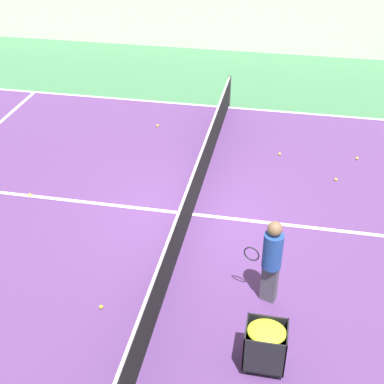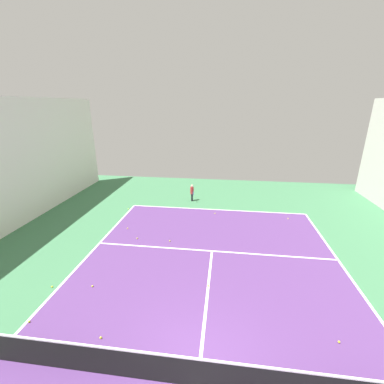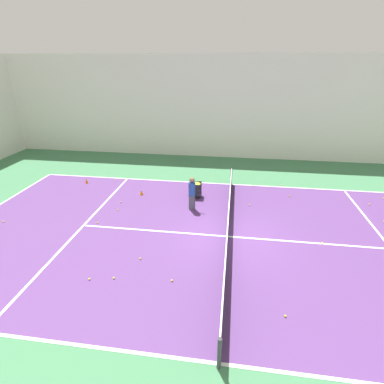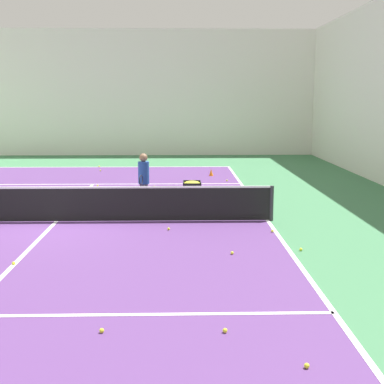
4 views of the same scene
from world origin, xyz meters
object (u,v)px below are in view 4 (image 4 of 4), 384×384
tennis_net (55,204)px  ball_cart (192,189)px  training_cone_0 (211,172)px  coach_at_net (144,177)px  training_cone_1 (185,187)px

tennis_net → ball_cart: (3.71, 1.84, 0.07)m
tennis_net → training_cone_0: tennis_net is taller
tennis_net → coach_at_net: bearing=38.5°
coach_at_net → training_cone_1: size_ratio=6.12×
tennis_net → training_cone_1: (3.53, 4.74, -0.36)m
training_cone_0 → coach_at_net: bearing=-110.1°
coach_at_net → training_cone_1: 3.31m
coach_at_net → training_cone_1: (1.28, 2.95, -0.81)m
tennis_net → ball_cart: size_ratio=14.47×
coach_at_net → ball_cart: bearing=109.5°
training_cone_0 → training_cone_1: size_ratio=1.06×
training_cone_1 → coach_at_net: bearing=-113.4°
tennis_net → coach_at_net: size_ratio=7.08×
training_cone_0 → training_cone_1: 3.88m
tennis_net → training_cone_0: bearing=61.0°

